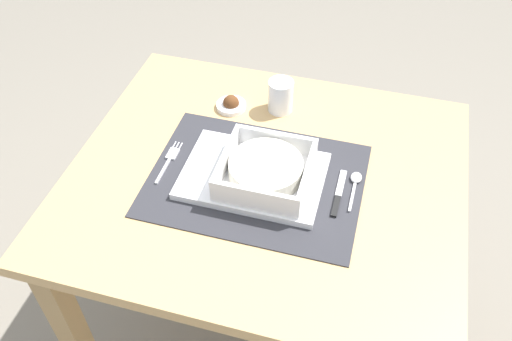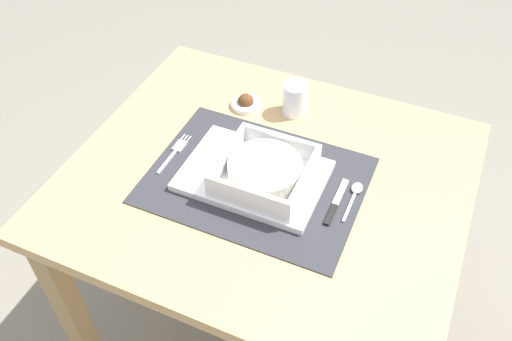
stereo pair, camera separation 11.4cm
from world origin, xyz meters
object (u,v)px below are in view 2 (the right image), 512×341
fork (176,151)px  spoon (355,192)px  porridge_bowl (265,171)px  drinking_glass (295,100)px  dining_table (266,209)px  butter_knife (335,204)px  condiment_saucer (246,103)px

fork → spoon: (0.41, 0.04, 0.00)m
porridge_bowl → spoon: 0.19m
fork → porridge_bowl: bearing=-1.9°
drinking_glass → spoon: bearing=-43.4°
porridge_bowl → fork: 0.23m
spoon → drinking_glass: (-0.21, 0.20, 0.03)m
fork → drinking_glass: 0.31m
drinking_glass → porridge_bowl: bearing=-83.1°
dining_table → fork: (-0.22, -0.02, 0.12)m
dining_table → fork: bearing=-175.6°
dining_table → butter_knife: butter_knife is taller
butter_knife → dining_table: bearing=168.3°
dining_table → porridge_bowl: bearing=-75.9°
drinking_glass → condiment_saucer: size_ratio=1.12×
butter_knife → spoon: bearing=56.9°
dining_table → spoon: (0.19, 0.02, 0.12)m
dining_table → porridge_bowl: 0.16m
porridge_bowl → condiment_saucer: bearing=122.9°
fork → drinking_glass: size_ratio=1.66×
spoon → fork: bearing=-179.0°
fork → condiment_saucer: size_ratio=1.85×
fork → condiment_saucer: bearing=72.4°
spoon → condiment_saucer: size_ratio=1.54×
drinking_glass → fork: bearing=-128.6°
dining_table → fork: fork is taller
porridge_bowl → fork: (-0.22, 0.01, -0.04)m
condiment_saucer → drinking_glass: bearing=13.0°
fork → butter_knife: bearing=0.2°
dining_table → porridge_bowl: (0.01, -0.03, 0.16)m
butter_knife → drinking_glass: (-0.19, 0.25, 0.03)m
porridge_bowl → dining_table: bearing=104.1°
fork → spoon: size_ratio=1.20×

